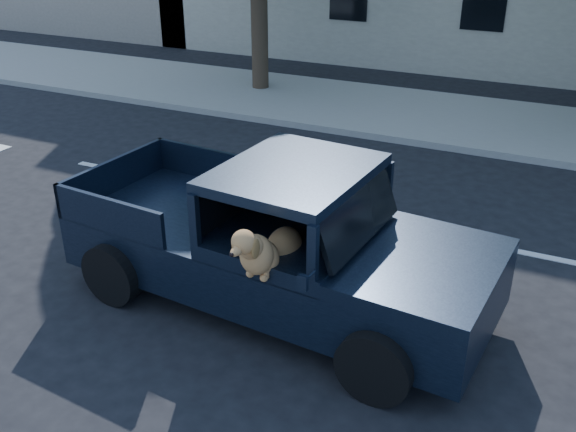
% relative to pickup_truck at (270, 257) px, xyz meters
% --- Properties ---
extents(ground, '(120.00, 120.00, 0.00)m').
position_rel_pickup_truck_xyz_m(ground, '(-0.81, -0.68, -0.65)').
color(ground, black).
rests_on(ground, ground).
extents(far_sidewalk, '(60.00, 4.00, 0.15)m').
position_rel_pickup_truck_xyz_m(far_sidewalk, '(-0.81, 8.52, -0.57)').
color(far_sidewalk, gray).
rests_on(far_sidewalk, ground).
extents(lane_stripes, '(21.60, 0.14, 0.01)m').
position_rel_pickup_truck_xyz_m(lane_stripes, '(1.19, 2.72, -0.64)').
color(lane_stripes, silver).
rests_on(lane_stripes, ground).
extents(pickup_truck, '(5.51, 2.95, 1.92)m').
position_rel_pickup_truck_xyz_m(pickup_truck, '(0.00, 0.00, 0.00)').
color(pickup_truck, black).
rests_on(pickup_truck, ground).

